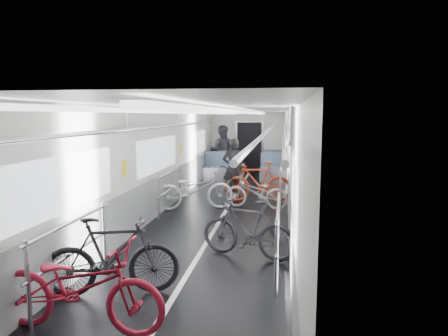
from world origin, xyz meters
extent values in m
cube|color=black|center=(0.00, 0.00, 0.00)|extent=(3.00, 14.00, 0.01)
cube|color=white|center=(0.00, 0.00, 2.40)|extent=(3.00, 14.00, 0.02)
cube|color=silver|center=(-1.50, 0.00, 1.20)|extent=(0.02, 14.00, 2.40)
cube|color=silver|center=(1.50, 0.00, 1.20)|extent=(0.02, 14.00, 2.40)
cube|color=silver|center=(0.00, 7.00, 1.20)|extent=(3.00, 0.02, 2.40)
cube|color=white|center=(0.00, 0.00, 0.01)|extent=(0.08, 13.80, 0.01)
cube|color=slate|center=(-1.47, 0.00, 0.45)|extent=(0.01, 13.90, 0.90)
cube|color=slate|center=(1.47, 0.00, 0.45)|extent=(0.01, 13.90, 0.90)
cube|color=white|center=(-1.47, 0.00, 1.40)|extent=(0.01, 10.80, 0.75)
cube|color=white|center=(1.47, 0.00, 1.40)|extent=(0.01, 10.80, 0.75)
cube|color=white|center=(-0.55, 0.00, 2.34)|extent=(0.14, 13.40, 0.05)
cube|color=white|center=(0.55, 0.00, 2.34)|extent=(0.14, 13.40, 0.05)
cube|color=black|center=(0.00, 6.94, 1.00)|extent=(0.95, 0.10, 2.00)
imported|color=maroon|center=(-0.76, -5.01, 0.50)|extent=(1.91, 0.70, 0.99)
imported|color=black|center=(-0.78, -4.13, 0.51)|extent=(1.77, 0.94, 1.02)
imported|color=silver|center=(-0.78, 0.61, 0.50)|extent=(2.00, 1.25, 0.99)
imported|color=black|center=(0.80, -2.53, 0.48)|extent=(1.65, 0.88, 0.95)
imported|color=#A7A8AC|center=(0.69, 0.93, 0.41)|extent=(1.62, 0.81, 0.81)
imported|color=#BC3517|center=(0.69, 1.70, 0.53)|extent=(1.82, 0.74, 1.06)
imported|color=black|center=(0.01, 2.04, 0.48)|extent=(0.69, 1.86, 0.97)
imported|color=black|center=(-0.02, 2.14, 0.83)|extent=(0.65, 0.48, 1.66)
imported|color=#333039|center=(-0.96, 6.08, 0.95)|extent=(0.94, 0.73, 1.91)
camera|label=1|loc=(1.34, -8.73, 2.29)|focal=32.00mm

